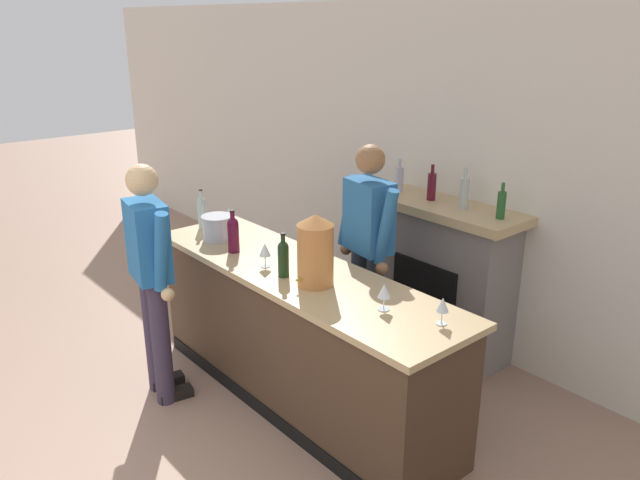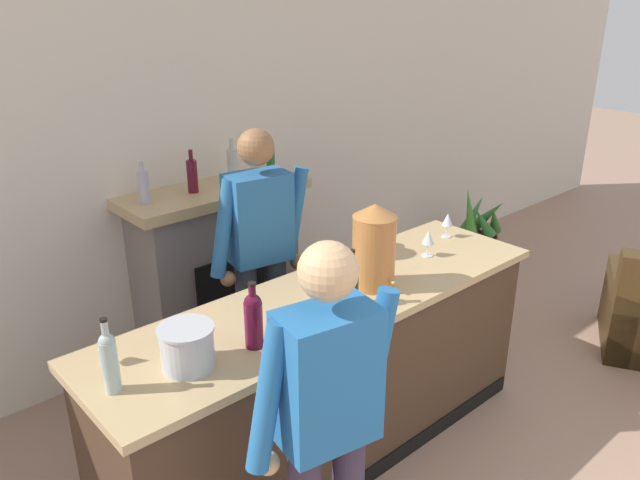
{
  "view_description": "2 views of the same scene",
  "coord_description": "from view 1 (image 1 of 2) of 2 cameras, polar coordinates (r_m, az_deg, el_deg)",
  "views": [
    {
      "loc": [
        3.01,
        0.05,
        2.59
      ],
      "look_at": [
        -0.01,
        2.61,
        1.18
      ],
      "focal_mm": 35.0,
      "sensor_mm": 36.0,
      "label": 1
    },
    {
      "loc": [
        -2.01,
        0.32,
        2.49
      ],
      "look_at": [
        0.03,
        2.61,
        1.25
      ],
      "focal_mm": 35.0,
      "sensor_mm": 36.0,
      "label": 2
    }
  ],
  "objects": [
    {
      "name": "copper_dispenser",
      "position": [
        3.89,
        -0.42,
        -0.91
      ],
      "size": [
        0.23,
        0.27,
        0.47
      ],
      "color": "#B8743A",
      "rests_on": "bar_counter"
    },
    {
      "name": "fireplace_stone",
      "position": [
        5.11,
        11.12,
        -3.32
      ],
      "size": [
        1.28,
        0.52,
        1.56
      ],
      "color": "gray",
      "rests_on": "ground_plane"
    },
    {
      "name": "wall_back_panel",
      "position": [
        5.15,
        12.45,
        5.42
      ],
      "size": [
        12.0,
        0.07,
        2.75
      ],
      "color": "silver",
      "rests_on": "ground_plane"
    },
    {
      "name": "wine_bottle_rose_blush",
      "position": [
        5.07,
        -10.75,
        2.6
      ],
      "size": [
        0.07,
        0.07,
        0.33
      ],
      "color": "#A1B8B2",
      "rests_on": "bar_counter"
    },
    {
      "name": "wine_bottle_chardonnay_pale",
      "position": [
        4.52,
        -7.94,
        0.63
      ],
      "size": [
        0.08,
        0.08,
        0.31
      ],
      "color": "#500D27",
      "rests_on": "bar_counter"
    },
    {
      "name": "wine_glass_mid_counter",
      "position": [
        5.12,
        -8.34,
        2.45
      ],
      "size": [
        0.07,
        0.07,
        0.15
      ],
      "color": "silver",
      "rests_on": "bar_counter"
    },
    {
      "name": "wine_glass_front_left",
      "position": [
        3.49,
        11.14,
        -5.91
      ],
      "size": [
        0.07,
        0.07,
        0.16
      ],
      "color": "silver",
      "rests_on": "bar_counter"
    },
    {
      "name": "wine_bottle_merlot_tall",
      "position": [
        4.05,
        -3.37,
        -1.58
      ],
      "size": [
        0.07,
        0.07,
        0.3
      ],
      "color": "black",
      "rests_on": "bar_counter"
    },
    {
      "name": "wine_glass_front_right",
      "position": [
        4.22,
        -5.06,
        -0.94
      ],
      "size": [
        0.08,
        0.08,
        0.17
      ],
      "color": "silver",
      "rests_on": "bar_counter"
    },
    {
      "name": "person_bartender",
      "position": [
        4.57,
        4.35,
        -1.07
      ],
      "size": [
        0.65,
        0.35,
        1.78
      ],
      "color": "#313B4A",
      "rests_on": "ground_plane"
    },
    {
      "name": "wine_glass_near_bucket",
      "position": [
        3.61,
        5.89,
        -4.74
      ],
      "size": [
        0.08,
        0.08,
        0.16
      ],
      "color": "silver",
      "rests_on": "bar_counter"
    },
    {
      "name": "bar_counter",
      "position": [
        4.4,
        -1.94,
        -8.8
      ],
      "size": [
        2.64,
        0.72,
        1.0
      ],
      "color": "#463222",
      "rests_on": "ground_plane"
    },
    {
      "name": "person_customer",
      "position": [
        4.41,
        -15.13,
        -3.05
      ],
      "size": [
        0.65,
        0.35,
        1.71
      ],
      "color": "#3C3046",
      "rests_on": "ground_plane"
    },
    {
      "name": "ice_bucket_steel",
      "position": [
        4.8,
        -9.36,
        1.12
      ],
      "size": [
        0.24,
        0.24,
        0.19
      ],
      "color": "silver",
      "rests_on": "bar_counter"
    }
  ]
}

